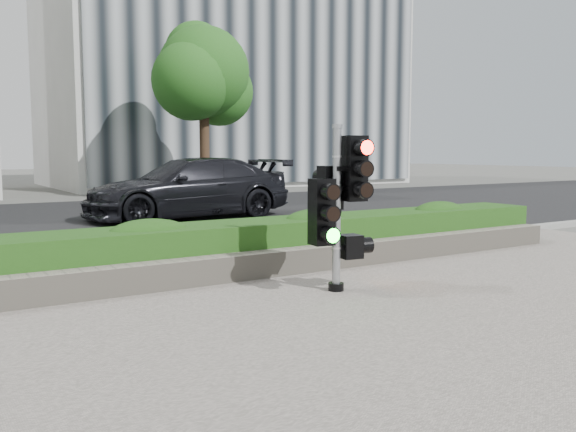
% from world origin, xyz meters
% --- Properties ---
extents(ground, '(120.00, 120.00, 0.00)m').
position_xyz_m(ground, '(0.00, 0.00, 0.00)').
color(ground, '#51514C').
rests_on(ground, ground).
extents(sidewalk, '(16.00, 11.00, 0.03)m').
position_xyz_m(sidewalk, '(0.00, -2.50, 0.01)').
color(sidewalk, '#9E9389').
rests_on(sidewalk, ground).
extents(road, '(60.00, 13.00, 0.02)m').
position_xyz_m(road, '(0.00, 10.00, 0.01)').
color(road, black).
rests_on(road, ground).
extents(curb, '(60.00, 0.25, 0.12)m').
position_xyz_m(curb, '(0.00, 3.15, 0.06)').
color(curb, gray).
rests_on(curb, ground).
extents(stone_wall, '(12.00, 0.32, 0.34)m').
position_xyz_m(stone_wall, '(0.00, 1.90, 0.20)').
color(stone_wall, gray).
rests_on(stone_wall, sidewalk).
extents(hedge, '(12.00, 1.00, 0.68)m').
position_xyz_m(hedge, '(0.00, 2.55, 0.37)').
color(hedge, '#397724').
rests_on(hedge, sidewalk).
extents(building_right, '(18.00, 10.00, 12.00)m').
position_xyz_m(building_right, '(11.00, 25.00, 6.00)').
color(building_right, '#B7B7B2').
rests_on(building_right, ground).
extents(tree_right, '(4.10, 3.58, 6.53)m').
position_xyz_m(tree_right, '(5.48, 15.55, 4.48)').
color(tree_right, black).
rests_on(tree_right, ground).
extents(traffic_signal, '(0.72, 0.55, 2.03)m').
position_xyz_m(traffic_signal, '(0.54, 0.70, 1.15)').
color(traffic_signal, black).
rests_on(traffic_signal, sidewalk).
extents(car_dark, '(5.42, 2.33, 1.56)m').
position_xyz_m(car_dark, '(2.27, 9.43, 0.80)').
color(car_dark, black).
rests_on(car_dark, road).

